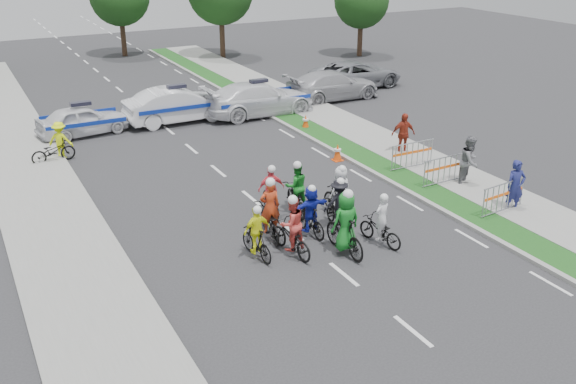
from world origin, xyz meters
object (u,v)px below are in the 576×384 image
rider_2 (291,232)px  police_car_1 (178,105)px  rider_8 (296,194)px  cone_1 (306,122)px  civilian_sedan (333,85)px  police_car_0 (83,120)px  cone_0 (338,152)px  rider_0 (380,227)px  rider_1 (345,229)px  spectator_1 (470,161)px  rider_4 (338,209)px  civilian_suv (356,74)px  barrier_0 (503,199)px  spectator_0 (515,186)px  spectator_2 (403,134)px  rider_9 (271,195)px  police_car_2 (259,99)px  barrier_2 (412,156)px  rider_5 (310,214)px  marshal_hiviz (60,140)px  barrier_1 (444,171)px  parked_bike (53,151)px  rider_6 (270,218)px  rider_3 (257,237)px  rider_7 (340,196)px

rider_2 → police_car_1: size_ratio=0.38×
rider_8 → cone_1: size_ratio=2.70×
rider_2 → civilian_sedan: 17.90m
police_car_0 → cone_0: size_ratio=5.76×
rider_0 → rider_1: rider_1 is taller
spectator_1 → rider_8: bearing=145.8°
rider_4 → civilian_suv: rider_4 is taller
rider_0 → civilian_suv: 19.96m
police_car_0 → civilian_suv: size_ratio=0.73×
rider_0 → barrier_0: (4.78, -0.14, 0.00)m
police_car_0 → spectator_0: 18.70m
rider_2 → cone_0: size_ratio=2.72×
spectator_2 → cone_0: size_ratio=2.51×
rider_0 → rider_4: rider_4 is taller
rider_9 → spectator_2: 7.97m
rider_2 → police_car_2: (5.55, 13.68, 0.12)m
police_car_1 → barrier_2: police_car_1 is taller
rider_5 → spectator_2: size_ratio=0.95×
rider_9 → barrier_0: bearing=160.2°
civilian_sedan → spectator_1: 13.15m
marshal_hiviz → rider_0: bearing=151.8°
rider_8 → marshal_hiviz: 10.91m
police_car_0 → cone_1: 10.12m
barrier_1 → spectator_1: bearing=-28.5°
civilian_sedan → cone_0: civilian_sedan is taller
parked_bike → police_car_0: bearing=-37.8°
police_car_1 → civilian_suv: (11.49, 1.93, -0.06)m
rider_9 → barrier_0: (6.69, -3.58, -0.12)m
cone_0 → civilian_suv: bearing=53.1°
rider_1 → civilian_sedan: bearing=-120.9°
rider_0 → barrier_1: bearing=-162.1°
rider_8 → spectator_1: size_ratio=1.01×
rider_9 → spectator_2: size_ratio=1.00×
rider_6 → civilian_sedan: rider_6 is taller
spectator_1 → rider_5: bearing=159.4°
police_car_0 → cone_1: police_car_0 is taller
rider_2 → police_car_1: rider_2 is taller
spectator_1 → cone_1: bearing=74.4°
spectator_2 → parked_bike: (-12.91, 5.81, -0.42)m
rider_3 → rider_8: bearing=-144.1°
cone_1 → rider_8: bearing=-121.5°
rider_1 → rider_4: (0.70, 1.47, -0.10)m
barrier_1 → barrier_2: 1.86m
police_car_2 → rider_2: bearing=158.1°
civilian_sedan → rider_0: bearing=152.3°
rider_5 → barrier_1: (6.30, 1.19, -0.16)m
rider_7 → parked_bike: size_ratio=1.02×
rider_3 → spectator_1: spectator_1 is taller
rider_1 → rider_5: 1.55m
rider_0 → rider_2: rider_2 is taller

